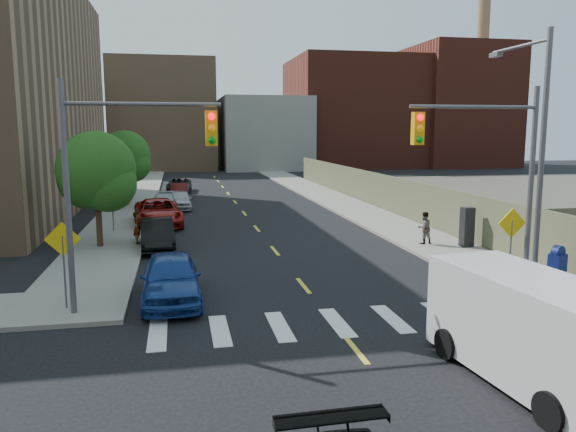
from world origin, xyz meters
name	(u,v)px	position (x,y,z in m)	size (l,w,h in m)	color
ground	(383,383)	(0.00, 0.00, 0.00)	(160.00, 160.00, 0.00)	black
sidewalk_nw	(140,190)	(-7.75, 41.50, 0.07)	(3.50, 73.00, 0.15)	gray
sidewalk_ne	(305,187)	(7.75, 41.50, 0.07)	(3.50, 73.00, 0.15)	gray
fence_north	(371,189)	(9.60, 28.00, 1.25)	(0.12, 44.00, 2.50)	#646748
gravel_lot	(572,196)	(28.00, 30.00, 0.03)	(36.00, 42.00, 0.06)	#595447
bg_bldg_west	(42,126)	(-22.00, 70.00, 6.00)	(14.00, 18.00, 12.00)	#592319
bg_bldg_midwest	(164,116)	(-6.00, 72.00, 7.50)	(14.00, 16.00, 15.00)	#8C6B4C
bg_bldg_center	(263,133)	(8.00, 70.00, 5.00)	(12.00, 16.00, 10.00)	gray
bg_bldg_east	(352,113)	(22.00, 72.00, 8.00)	(18.00, 18.00, 16.00)	#592319
bg_bldg_fareast	(455,107)	(38.00, 70.00, 9.00)	(14.00, 16.00, 18.00)	#592319
smokestack	(481,74)	(42.00, 70.00, 14.00)	(1.80, 1.80, 28.00)	#8C6B4C
signal_nw	(120,165)	(-5.98, 6.00, 4.53)	(4.59, 0.30, 7.00)	#59595E
signal_ne	(492,161)	(5.98, 6.00, 4.53)	(4.59, 0.30, 7.00)	#59595E
streetlight_ne	(536,139)	(8.20, 6.90, 5.22)	(0.25, 3.70, 9.00)	#59595E
warn_sign_nw	(63,249)	(-7.80, 6.50, 1.99)	(1.06, 0.06, 2.83)	#59595E
warn_sign_ne	(511,232)	(7.20, 6.50, 1.99)	(1.06, 0.06, 2.83)	#59595E
warn_sign_midwest	(112,197)	(-7.80, 20.00, 1.99)	(1.06, 0.06, 2.83)	#59595E
tree_west_near	(97,175)	(-8.00, 16.05, 3.48)	(3.66, 3.64, 5.52)	#332114
tree_west_far	(125,159)	(-8.00, 31.05, 3.48)	(3.66, 3.64, 5.52)	#332114
parked_car_blue	(171,278)	(-4.65, 7.00, 0.79)	(1.87, 4.65, 1.58)	navy
parked_car_black	(157,234)	(-5.34, 15.49, 0.71)	(1.50, 4.31, 1.42)	black
parked_car_red	(158,212)	(-5.50, 22.09, 0.78)	(2.59, 5.63, 1.56)	maroon
parked_car_silver	(164,203)	(-5.27, 27.88, 0.62)	(1.75, 4.31, 1.25)	#9A9CA1
parked_car_white	(180,200)	(-4.20, 28.77, 0.67)	(1.58, 3.92, 1.33)	#BABABA
parked_car_maroon	(180,192)	(-4.20, 34.10, 0.66)	(1.40, 4.01, 1.32)	#440F0D
parked_car_grey	(179,185)	(-4.20, 40.36, 0.63)	(2.10, 4.56, 1.27)	#222227
cargo_van	(528,326)	(3.17, -0.47, 1.28)	(2.64, 5.48, 2.43)	silver
mailbox	(557,265)	(8.74, 6.00, 0.82)	(0.69, 0.62, 1.39)	#0E1753
payphone	(467,227)	(8.84, 12.53, 1.07)	(0.55, 0.45, 1.85)	black
pedestrian_west	(137,228)	(-6.30, 16.22, 0.92)	(0.56, 0.37, 1.53)	gray
pedestrian_east	(424,228)	(7.17, 13.54, 0.92)	(0.75, 0.58, 1.53)	gray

